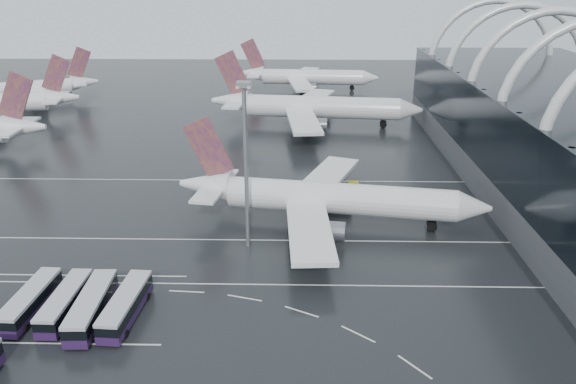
{
  "coord_description": "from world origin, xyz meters",
  "views": [
    {
      "loc": [
        6.3,
        -71.03,
        41.77
      ],
      "look_at": [
        4.48,
        16.03,
        7.0
      ],
      "focal_mm": 35.0,
      "sensor_mm": 36.0,
      "label": 1
    }
  ],
  "objects_px": {
    "bus_row_near_a": "(30,301)",
    "airliner_gate_c": "(305,77)",
    "gse_cart_belly_d": "(401,206)",
    "gse_cart_belly_e": "(353,184)",
    "jet_remote_mid": "(8,102)",
    "gse_cart_belly_c": "(317,222)",
    "bus_row_near_b": "(65,302)",
    "airliner_gate_b": "(312,108)",
    "bus_row_near_c": "(92,306)",
    "jet_remote_far": "(39,88)",
    "airliner_main": "(324,198)",
    "bus_row_near_d": "(126,305)",
    "floodlight_mast": "(245,147)"
  },
  "relations": [
    {
      "from": "airliner_gate_b",
      "to": "gse_cart_belly_d",
      "type": "relative_size",
      "value": 31.26
    },
    {
      "from": "airliner_main",
      "to": "airliner_gate_b",
      "type": "distance_m",
      "value": 65.96
    },
    {
      "from": "airliner_gate_c",
      "to": "bus_row_near_c",
      "type": "distance_m",
      "value": 149.16
    },
    {
      "from": "jet_remote_far",
      "to": "bus_row_near_d",
      "type": "xyz_separation_m",
      "value": [
        65.53,
        -124.83,
        -2.76
      ]
    },
    {
      "from": "bus_row_near_b",
      "to": "bus_row_near_a",
      "type": "bearing_deg",
      "value": 88.6
    },
    {
      "from": "bus_row_near_b",
      "to": "gse_cart_belly_c",
      "type": "bearing_deg",
      "value": -48.99
    },
    {
      "from": "airliner_gate_b",
      "to": "bus_row_near_a",
      "type": "distance_m",
      "value": 102.08
    },
    {
      "from": "bus_row_near_a",
      "to": "bus_row_near_d",
      "type": "distance_m",
      "value": 12.73
    },
    {
      "from": "gse_cart_belly_d",
      "to": "gse_cart_belly_e",
      "type": "bearing_deg",
      "value": 126.12
    },
    {
      "from": "bus_row_near_a",
      "to": "bus_row_near_c",
      "type": "height_order",
      "value": "bus_row_near_c"
    },
    {
      "from": "jet_remote_far",
      "to": "airliner_gate_b",
      "type": "bearing_deg",
      "value": 138.43
    },
    {
      "from": "airliner_main",
      "to": "bus_row_near_c",
      "type": "relative_size",
      "value": 3.96
    },
    {
      "from": "bus_row_near_d",
      "to": "gse_cart_belly_c",
      "type": "bearing_deg",
      "value": -37.82
    },
    {
      "from": "bus_row_near_d",
      "to": "gse_cart_belly_c",
      "type": "height_order",
      "value": "bus_row_near_d"
    },
    {
      "from": "airliner_gate_b",
      "to": "floodlight_mast",
      "type": "distance_m",
      "value": 76.9
    },
    {
      "from": "jet_remote_mid",
      "to": "bus_row_near_a",
      "type": "relative_size",
      "value": 3.36
    },
    {
      "from": "airliner_gate_c",
      "to": "jet_remote_far",
      "type": "bearing_deg",
      "value": -163.05
    },
    {
      "from": "airliner_main",
      "to": "gse_cart_belly_d",
      "type": "bearing_deg",
      "value": 33.34
    },
    {
      "from": "jet_remote_mid",
      "to": "floodlight_mast",
      "type": "height_order",
      "value": "floodlight_mast"
    },
    {
      "from": "jet_remote_far",
      "to": "gse_cart_belly_d",
      "type": "bearing_deg",
      "value": 116.61
    },
    {
      "from": "airliner_gate_c",
      "to": "jet_remote_mid",
      "type": "relative_size",
      "value": 1.2
    },
    {
      "from": "airliner_gate_b",
      "to": "airliner_gate_c",
      "type": "bearing_deg",
      "value": 97.79
    },
    {
      "from": "airliner_gate_b",
      "to": "gse_cart_belly_d",
      "type": "height_order",
      "value": "airliner_gate_b"
    },
    {
      "from": "jet_remote_mid",
      "to": "gse_cart_belly_d",
      "type": "xyz_separation_m",
      "value": [
        105.77,
        -65.81,
        -4.29
      ]
    },
    {
      "from": "airliner_main",
      "to": "bus_row_near_b",
      "type": "height_order",
      "value": "airliner_main"
    },
    {
      "from": "airliner_main",
      "to": "gse_cart_belly_c",
      "type": "xyz_separation_m",
      "value": [
        -1.19,
        -0.93,
        -4.01
      ]
    },
    {
      "from": "jet_remote_far",
      "to": "floodlight_mast",
      "type": "xyz_separation_m",
      "value": [
        79.41,
        -104.51,
        12.18
      ]
    },
    {
      "from": "jet_remote_mid",
      "to": "gse_cart_belly_c",
      "type": "height_order",
      "value": "jet_remote_mid"
    },
    {
      "from": "airliner_main",
      "to": "bus_row_near_d",
      "type": "xyz_separation_m",
      "value": [
        -26.45,
        -29.52,
        -2.84
      ]
    },
    {
      "from": "airliner_main",
      "to": "airliner_gate_c",
      "type": "relative_size",
      "value": 1.05
    },
    {
      "from": "bus_row_near_a",
      "to": "bus_row_near_b",
      "type": "xyz_separation_m",
      "value": [
        4.62,
        -0.2,
        -0.01
      ]
    },
    {
      "from": "bus_row_near_a",
      "to": "airliner_gate_c",
      "type": "bearing_deg",
      "value": -11.33
    },
    {
      "from": "jet_remote_mid",
      "to": "jet_remote_far",
      "type": "relative_size",
      "value": 1.11
    },
    {
      "from": "airliner_main",
      "to": "jet_remote_far",
      "type": "distance_m",
      "value": 132.46
    },
    {
      "from": "jet_remote_far",
      "to": "gse_cart_belly_e",
      "type": "distance_m",
      "value": 125.65
    },
    {
      "from": "bus_row_near_b",
      "to": "gse_cart_belly_e",
      "type": "bearing_deg",
      "value": -40.51
    },
    {
      "from": "floodlight_mast",
      "to": "gse_cart_belly_d",
      "type": "xyz_separation_m",
      "value": [
        27.28,
        15.9,
        -16.18
      ]
    },
    {
      "from": "jet_remote_mid",
      "to": "gse_cart_belly_c",
      "type": "bearing_deg",
      "value": 131.69
    },
    {
      "from": "bus_row_near_a",
      "to": "bus_row_near_c",
      "type": "distance_m",
      "value": 8.57
    },
    {
      "from": "airliner_gate_b",
      "to": "bus_row_near_a",
      "type": "relative_size",
      "value": 4.7
    },
    {
      "from": "bus_row_near_c",
      "to": "gse_cart_belly_d",
      "type": "height_order",
      "value": "bus_row_near_c"
    },
    {
      "from": "airliner_main",
      "to": "jet_remote_mid",
      "type": "distance_m",
      "value": 116.4
    },
    {
      "from": "airliner_main",
      "to": "gse_cart_belly_e",
      "type": "xyz_separation_m",
      "value": [
        6.72,
        17.65,
        -4.04
      ]
    },
    {
      "from": "floodlight_mast",
      "to": "airliner_gate_c",
      "type": "bearing_deg",
      "value": 85.4
    },
    {
      "from": "bus_row_near_c",
      "to": "floodlight_mast",
      "type": "xyz_separation_m",
      "value": [
        18.12,
        20.75,
        14.86
      ]
    },
    {
      "from": "jet_remote_mid",
      "to": "gse_cart_belly_e",
      "type": "relative_size",
      "value": 20.61
    },
    {
      "from": "airliner_gate_c",
      "to": "gse_cart_belly_e",
      "type": "distance_m",
      "value": 99.34
    },
    {
      "from": "jet_remote_mid",
      "to": "bus_row_near_d",
      "type": "height_order",
      "value": "jet_remote_mid"
    },
    {
      "from": "airliner_main",
      "to": "bus_row_near_c",
      "type": "distance_m",
      "value": 42.97
    },
    {
      "from": "jet_remote_mid",
      "to": "bus_row_near_c",
      "type": "bearing_deg",
      "value": 111.45
    }
  ]
}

